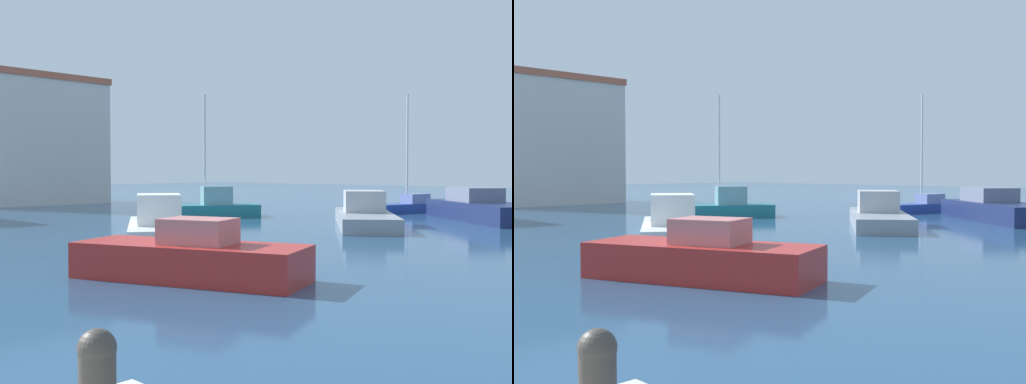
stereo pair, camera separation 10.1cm
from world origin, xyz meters
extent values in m
plane|color=navy|center=(15.00, 20.00, 0.00)|extent=(160.00, 160.00, 0.00)
sphere|color=#38332D|center=(1.82, -1.21, 1.48)|extent=(0.25, 0.25, 0.25)
cube|color=#1E707A|center=(22.39, 21.48, 0.34)|extent=(6.23, 4.96, 0.69)
cube|color=#6B9CA2|center=(22.95, 21.13, 1.21)|extent=(2.09, 1.97, 1.04)
cylinder|color=silver|center=(22.39, 21.48, 3.80)|extent=(0.12, 0.12, 6.21)
cube|color=#B22823|center=(9.04, 6.62, 0.43)|extent=(3.87, 5.96, 0.87)
cube|color=#C4716E|center=(9.12, 6.41, 1.17)|extent=(1.72, 1.97, 0.61)
cube|color=white|center=(14.61, 15.38, 0.25)|extent=(6.14, 7.34, 0.50)
cube|color=silver|center=(14.25, 14.86, 1.09)|extent=(2.66, 2.81, 1.18)
cube|color=#233D93|center=(33.47, 15.10, 0.28)|extent=(5.33, 2.68, 0.56)
cube|color=#6E7DB1|center=(34.18, 14.92, 0.86)|extent=(1.79, 1.42, 0.60)
cylinder|color=silver|center=(33.47, 15.10, 3.97)|extent=(0.12, 0.12, 6.81)
cube|color=gray|center=(23.66, 11.57, 0.33)|extent=(8.16, 7.22, 0.65)
cube|color=#ADB0B5|center=(24.12, 11.94, 1.16)|extent=(3.01, 2.92, 1.01)
cube|color=#19234C|center=(30.73, 9.00, 0.48)|extent=(7.64, 8.40, 0.96)
cube|color=slate|center=(31.40, 9.80, 1.33)|extent=(3.40, 3.52, 0.75)
cube|color=beige|center=(21.46, 42.74, 4.76)|extent=(10.94, 8.73, 9.52)
cube|color=#B25B42|center=(21.46, 42.74, 9.77)|extent=(11.16, 8.91, 0.50)
camera|label=1|loc=(-0.19, -4.57, 2.59)|focal=42.67mm
camera|label=2|loc=(-0.12, -4.64, 2.59)|focal=42.67mm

